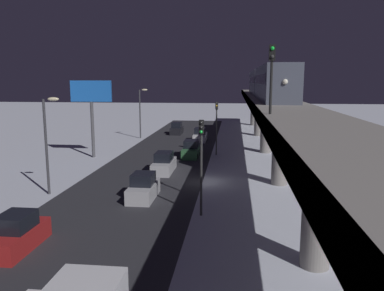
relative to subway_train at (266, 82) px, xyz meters
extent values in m
plane|color=silver|center=(6.70, 16.94, -8.71)|extent=(240.00, 240.00, 0.00)
cube|color=#28282D|center=(12.17, 16.94, -8.70)|extent=(11.00, 104.86, 0.01)
cube|color=gray|center=(0.00, 16.94, -2.18)|extent=(5.00, 104.86, 0.80)
cube|color=#38383D|center=(2.38, 16.94, -2.18)|extent=(0.24, 102.76, 0.80)
cylinder|color=gray|center=(0.00, -28.00, -5.64)|extent=(1.40, 1.40, 6.13)
cylinder|color=gray|center=(0.00, -13.02, -5.64)|extent=(1.40, 1.40, 6.13)
cylinder|color=gray|center=(0.00, 1.96, -5.64)|extent=(1.40, 1.40, 6.13)
cylinder|color=gray|center=(0.00, 16.94, -5.64)|extent=(1.40, 1.40, 6.13)
cylinder|color=gray|center=(0.00, 31.92, -5.64)|extent=(1.40, 1.40, 6.13)
cube|color=#4C5160|center=(0.00, 9.30, -0.08)|extent=(2.90, 18.00, 3.40)
cube|color=black|center=(0.00, 9.30, 0.33)|extent=(2.94, 16.20, 0.90)
cube|color=#4C5160|center=(0.00, -9.30, -0.08)|extent=(2.90, 18.00, 3.40)
cube|color=black|center=(0.00, -9.30, 0.33)|extent=(2.94, 16.20, 0.90)
sphere|color=white|center=(0.00, 18.35, 0.09)|extent=(0.44, 0.44, 0.44)
cylinder|color=black|center=(1.87, 26.78, -0.18)|extent=(0.16, 0.16, 3.20)
cube|color=black|center=(1.87, 26.78, 1.77)|extent=(0.36, 0.28, 0.90)
sphere|color=#19F23F|center=(1.87, 26.94, 2.00)|extent=(0.22, 0.22, 0.22)
sphere|color=#333333|center=(1.87, 26.94, 1.54)|extent=(0.22, 0.22, 0.22)
cube|color=#2D6038|center=(8.97, 5.61, -8.16)|extent=(1.80, 4.78, 1.10)
cube|color=black|center=(8.97, 5.61, -7.17)|extent=(1.58, 2.30, 0.87)
cylinder|color=black|center=(9.82, 4.13, -8.39)|extent=(0.20, 0.64, 0.64)
cylinder|color=black|center=(8.11, 4.13, -8.39)|extent=(0.20, 0.64, 0.64)
cylinder|color=black|center=(9.82, 7.09, -8.39)|extent=(0.20, 0.64, 0.64)
cylinder|color=black|center=(8.11, 7.09, -8.39)|extent=(0.20, 0.64, 0.64)
cube|color=#A51E1E|center=(15.37, 31.68, -8.16)|extent=(1.80, 4.11, 1.10)
cube|color=black|center=(15.37, 31.68, -7.17)|extent=(1.58, 1.97, 0.87)
cube|color=#B2B2B7|center=(10.77, 22.20, -8.16)|extent=(1.80, 4.13, 1.10)
cube|color=black|center=(10.77, 22.20, -7.17)|extent=(1.58, 1.98, 0.87)
cube|color=black|center=(13.57, -13.53, -8.16)|extent=(1.80, 4.18, 1.10)
cube|color=black|center=(13.57, -13.53, -7.17)|extent=(1.58, 2.01, 0.87)
cube|color=#B2B2B7|center=(10.77, 13.54, -8.16)|extent=(1.80, 4.72, 1.10)
cube|color=black|center=(10.77, 13.54, -7.17)|extent=(1.58, 2.27, 0.87)
cube|color=silver|center=(8.97, -6.35, -8.16)|extent=(1.80, 4.54, 1.10)
cube|color=black|center=(8.97, -6.35, -7.17)|extent=(1.58, 2.18, 0.87)
cylinder|color=#2D2D2D|center=(6.07, 25.47, -5.96)|extent=(0.16, 0.16, 5.50)
cube|color=black|center=(6.07, 25.47, -2.76)|extent=(0.32, 0.32, 0.90)
sphere|color=black|center=(6.07, 25.65, -2.46)|extent=(0.20, 0.20, 0.20)
sphere|color=black|center=(6.07, 25.65, -2.76)|extent=(0.20, 0.20, 0.20)
sphere|color=#19E53F|center=(6.07, 25.65, -3.06)|extent=(0.20, 0.20, 0.20)
cylinder|color=#2D2D2D|center=(6.07, 4.12, -5.96)|extent=(0.16, 0.16, 5.50)
cube|color=black|center=(6.07, 4.12, -2.76)|extent=(0.32, 0.32, 0.90)
sphere|color=black|center=(6.07, 4.30, -2.46)|extent=(0.20, 0.20, 0.20)
sphere|color=yellow|center=(6.07, 4.30, -2.76)|extent=(0.20, 0.20, 0.20)
sphere|color=black|center=(6.07, 4.30, -3.06)|extent=(0.20, 0.20, 0.20)
cylinder|color=#4C4C51|center=(20.32, 7.21, -5.46)|extent=(0.36, 0.36, 6.50)
cube|color=blue|center=(20.32, 7.21, -1.01)|extent=(4.80, 0.30, 2.40)
cylinder|color=#38383D|center=(18.47, 21.94, -4.96)|extent=(0.20, 0.20, 7.50)
ellipsoid|color=#F4E5B2|center=(17.67, 21.94, -1.21)|extent=(0.90, 0.44, 0.30)
cylinder|color=#38383D|center=(18.47, -8.06, -4.96)|extent=(0.20, 0.20, 7.50)
ellipsoid|color=#F4E5B2|center=(17.67, -8.06, -1.21)|extent=(0.90, 0.44, 0.30)
camera|label=1|loc=(3.99, 49.79, 0.18)|focal=35.79mm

